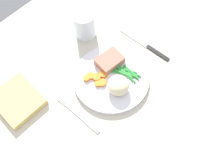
% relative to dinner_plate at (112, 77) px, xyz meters
% --- Properties ---
extents(dining_table, '(1.20, 0.90, 0.02)m').
position_rel_dinner_plate_xyz_m(dining_table, '(-0.00, 0.01, -0.02)').
color(dining_table, beige).
rests_on(dining_table, ground).
extents(dinner_plate, '(0.24, 0.24, 0.02)m').
position_rel_dinner_plate_xyz_m(dinner_plate, '(0.00, 0.00, 0.00)').
color(dinner_plate, white).
rests_on(dinner_plate, dining_table).
extents(meat_portion, '(0.09, 0.07, 0.03)m').
position_rel_dinner_plate_xyz_m(meat_portion, '(0.03, 0.04, 0.02)').
color(meat_portion, '#A86B56').
rests_on(meat_portion, dinner_plate).
extents(mashed_potatoes, '(0.07, 0.07, 0.05)m').
position_rel_dinner_plate_xyz_m(mashed_potatoes, '(-0.02, -0.04, 0.03)').
color(mashed_potatoes, beige).
rests_on(mashed_potatoes, dinner_plate).
extents(carrot_slices, '(0.07, 0.07, 0.01)m').
position_rel_dinner_plate_xyz_m(carrot_slices, '(-0.04, 0.03, 0.01)').
color(carrot_slices, orange).
rests_on(carrot_slices, dinner_plate).
extents(green_beans, '(0.05, 0.10, 0.01)m').
position_rel_dinner_plate_xyz_m(green_beans, '(0.04, -0.02, 0.01)').
color(green_beans, '#2D8C38').
rests_on(green_beans, dinner_plate).
extents(fork, '(0.01, 0.17, 0.00)m').
position_rel_dinner_plate_xyz_m(fork, '(-0.16, -0.00, -0.01)').
color(fork, silver).
rests_on(fork, dining_table).
extents(knife, '(0.02, 0.21, 0.01)m').
position_rel_dinner_plate_xyz_m(knife, '(0.17, -0.00, -0.01)').
color(knife, black).
rests_on(knife, dining_table).
extents(water_glass, '(0.07, 0.07, 0.10)m').
position_rel_dinner_plate_xyz_m(water_glass, '(0.08, 0.19, 0.03)').
color(water_glass, silver).
rests_on(water_glass, dining_table).
extents(napkin, '(0.13, 0.15, 0.02)m').
position_rel_dinner_plate_xyz_m(napkin, '(-0.24, 0.16, 0.00)').
color(napkin, '#DBBC6B').
rests_on(napkin, dining_table).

